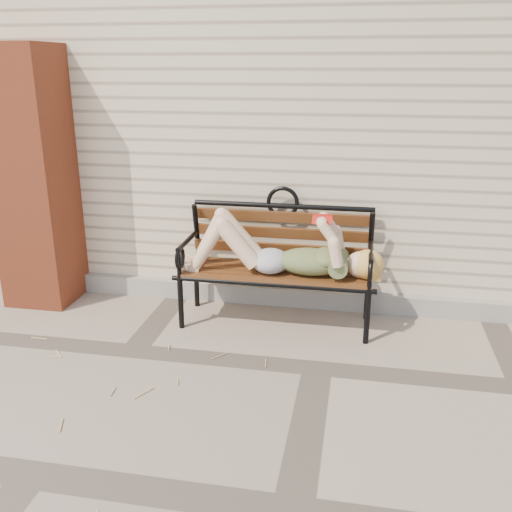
# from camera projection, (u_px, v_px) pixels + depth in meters

# --- Properties ---
(ground) EXTENTS (80.00, 80.00, 0.00)m
(ground) POSITION_uv_depth(u_px,v_px,m) (317.00, 368.00, 3.65)
(ground) COLOR gray
(ground) RESTS_ON ground
(house_wall) EXTENTS (8.00, 4.00, 3.00)m
(house_wall) POSITION_uv_depth(u_px,v_px,m) (347.00, 99.00, 5.96)
(house_wall) COLOR beige
(house_wall) RESTS_ON ground
(foundation_strip) EXTENTS (8.00, 0.10, 0.15)m
(foundation_strip) POSITION_uv_depth(u_px,v_px,m) (328.00, 299.00, 4.53)
(foundation_strip) COLOR gray
(foundation_strip) RESTS_ON ground
(brick_pillar) EXTENTS (0.50, 0.50, 2.00)m
(brick_pillar) POSITION_uv_depth(u_px,v_px,m) (34.00, 179.00, 4.43)
(brick_pillar) COLOR #A34224
(brick_pillar) RESTS_ON ground
(garden_bench) EXTENTS (1.52, 0.60, 0.98)m
(garden_bench) POSITION_uv_depth(u_px,v_px,m) (278.00, 250.00, 4.20)
(garden_bench) COLOR black
(garden_bench) RESTS_ON ground
(reading_woman) EXTENTS (1.43, 0.33, 0.45)m
(reading_woman) POSITION_uv_depth(u_px,v_px,m) (277.00, 250.00, 4.08)
(reading_woman) COLOR #0A3E46
(reading_woman) RESTS_ON ground
(straw_scatter) EXTENTS (2.99, 1.72, 0.01)m
(straw_scatter) POSITION_uv_depth(u_px,v_px,m) (28.00, 388.00, 3.41)
(straw_scatter) COLOR tan
(straw_scatter) RESTS_ON ground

